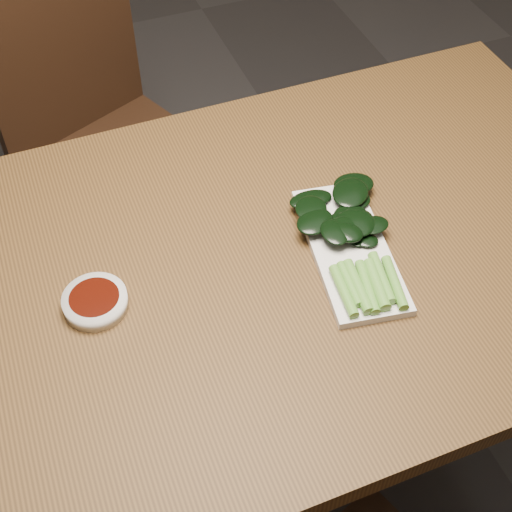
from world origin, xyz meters
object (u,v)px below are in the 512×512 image
object	(u,v)px
table	(247,289)
serving_plate	(349,250)
gai_lan	(349,231)
chair_far	(102,135)
sauce_bowl	(95,301)

from	to	relation	value
table	serving_plate	bearing A→B (deg)	-15.10
table	serving_plate	size ratio (longest dim) A/B	4.66
serving_plate	gai_lan	bearing A→B (deg)	69.99
chair_far	gai_lan	xyz separation A→B (m)	(0.27, -0.74, 0.29)
serving_plate	table	bearing A→B (deg)	164.90
sauce_bowl	chair_far	bearing A→B (deg)	79.16
table	chair_far	size ratio (longest dim) A/B	1.57
sauce_bowl	serving_plate	xyz separation A→B (m)	(0.40, -0.04, -0.01)
chair_far	sauce_bowl	world-z (taller)	chair_far
sauce_bowl	gai_lan	xyz separation A→B (m)	(0.41, -0.02, 0.01)
table	serving_plate	xyz separation A→B (m)	(0.16, -0.04, 0.08)
chair_far	sauce_bowl	distance (m)	0.79
table	gai_lan	distance (m)	0.20
chair_far	gai_lan	world-z (taller)	chair_far
chair_far	serving_plate	distance (m)	0.85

